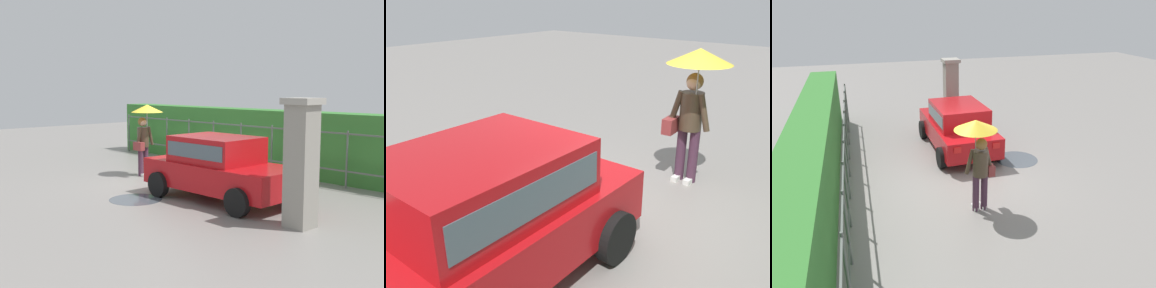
# 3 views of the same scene
# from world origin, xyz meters

# --- Properties ---
(ground_plane) EXTENTS (40.00, 40.00, 0.00)m
(ground_plane) POSITION_xyz_m (0.00, 0.00, 0.00)
(ground_plane) COLOR gray
(car) EXTENTS (3.77, 1.92, 1.48)m
(car) POSITION_xyz_m (2.12, -0.41, 0.80)
(car) COLOR #B71116
(car) RESTS_ON ground
(pedestrian) EXTENTS (0.93, 0.93, 2.10)m
(pedestrian) POSITION_xyz_m (-1.45, 0.12, 1.54)
(pedestrian) COLOR #47283D
(pedestrian) RESTS_ON ground
(gate_pillar) EXTENTS (0.60, 0.60, 2.42)m
(gate_pillar) POSITION_xyz_m (4.72, -0.88, 1.24)
(gate_pillar) COLOR gray
(gate_pillar) RESTS_ON ground
(fence_section) EXTENTS (12.26, 0.05, 1.50)m
(fence_section) POSITION_xyz_m (-0.19, 2.89, 0.83)
(fence_section) COLOR #59605B
(fence_section) RESTS_ON ground
(hedge_row) EXTENTS (13.21, 0.90, 1.90)m
(hedge_row) POSITION_xyz_m (-0.19, 3.60, 0.95)
(hedge_row) COLOR #387F33
(hedge_row) RESTS_ON ground
(puddle_near) EXTENTS (1.24, 1.24, 0.00)m
(puddle_near) POSITION_xyz_m (0.83, -1.86, 0.00)
(puddle_near) COLOR #4C545B
(puddle_near) RESTS_ON ground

